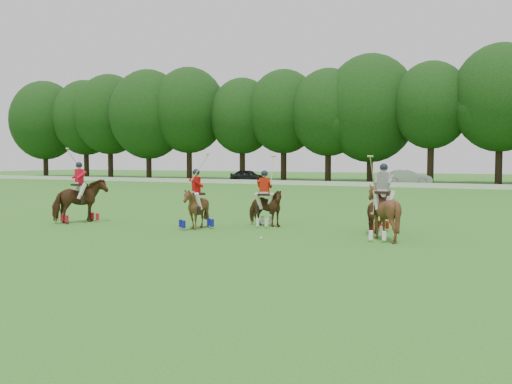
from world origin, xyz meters
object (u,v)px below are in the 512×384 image
at_px(car_left, 248,176).
at_px(polo_stripe_a, 380,211).
at_px(polo_red_a, 80,200).
at_px(polo_red_c, 196,208).
at_px(car_mid, 407,177).
at_px(polo_stripe_b, 383,212).
at_px(polo_ball, 261,238).
at_px(polo_red_b, 264,207).

bearing_deg(car_left, polo_stripe_a, -144.48).
bearing_deg(polo_red_a, car_left, 107.70).
height_order(car_left, polo_red_c, polo_red_c).
distance_m(car_left, polo_red_a, 41.31).
bearing_deg(polo_red_a, car_mid, 82.56).
distance_m(car_mid, polo_stripe_b, 39.35).
distance_m(car_left, polo_stripe_a, 44.18).
height_order(polo_stripe_a, polo_ball, polo_stripe_a).
height_order(polo_red_b, polo_ball, polo_red_b).
distance_m(car_mid, polo_red_c, 39.00).
relative_size(polo_red_a, polo_stripe_b, 1.23).
distance_m(polo_red_a, polo_red_b, 7.63).
relative_size(car_mid, polo_stripe_b, 1.88).
bearing_deg(polo_ball, car_left, 117.80).
bearing_deg(car_mid, polo_stripe_a, 171.45).
relative_size(car_left, polo_red_b, 1.51).
height_order(car_mid, polo_ball, car_mid).
bearing_deg(polo_stripe_a, car_mid, 100.14).
bearing_deg(car_mid, polo_ball, 166.39).
distance_m(car_left, polo_red_c, 42.93).
bearing_deg(polo_red_a, polo_red_b, 16.71).
bearing_deg(polo_ball, polo_stripe_a, 48.99).
xyz_separation_m(car_mid, polo_ball, (3.59, -40.37, -0.72)).
bearing_deg(car_mid, polo_stripe_b, 171.78).
bearing_deg(polo_red_c, polo_red_b, 43.93).
bearing_deg(polo_ball, polo_red_b, 113.83).
relative_size(polo_red_b, polo_red_c, 0.98).
bearing_deg(polo_red_b, car_mid, 93.34).
height_order(car_left, polo_red_a, polo_red_a).
height_order(car_left, car_mid, car_mid).
xyz_separation_m(polo_stripe_a, polo_stripe_b, (0.55, -1.79, 0.14)).
distance_m(car_mid, polo_stripe_a, 37.49).
xyz_separation_m(polo_red_a, polo_stripe_b, (12.29, 0.66, -0.01)).
distance_m(polo_red_a, polo_stripe_b, 12.30).
distance_m(polo_red_b, polo_red_c, 2.66).
xyz_separation_m(car_mid, polo_red_a, (-5.14, -39.35, 0.15)).
height_order(polo_red_a, polo_red_b, polo_red_a).
distance_m(polo_red_a, polo_ball, 8.83).
xyz_separation_m(polo_red_a, polo_stripe_a, (11.73, 2.45, -0.15)).
xyz_separation_m(car_left, polo_red_a, (12.56, -39.35, 0.22)).
relative_size(car_left, polo_stripe_a, 1.52).
bearing_deg(car_left, polo_stripe_b, -145.13).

